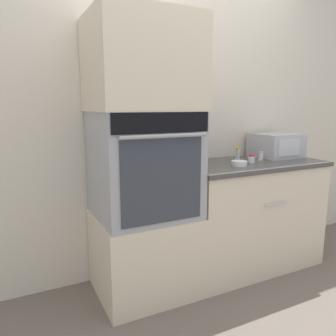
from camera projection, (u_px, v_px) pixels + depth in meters
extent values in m
plane|color=#6B6056|center=(207.00, 299.00, 2.29)|extent=(12.00, 12.00, 0.00)
cube|color=beige|center=(167.00, 116.00, 2.61)|extent=(8.00, 0.05, 2.50)
cube|color=beige|center=(145.00, 253.00, 2.35)|extent=(0.68, 0.60, 0.58)
cube|color=#9EA0A5|center=(144.00, 164.00, 2.23)|extent=(0.65, 0.59, 0.71)
cube|color=black|center=(162.00, 123.00, 1.91)|extent=(0.63, 0.01, 0.12)
cube|color=orange|center=(163.00, 123.00, 1.91)|extent=(0.09, 0.00, 0.03)
cube|color=#333842|center=(163.00, 180.00, 1.98)|extent=(0.53, 0.01, 0.53)
cylinder|color=#9EA0A5|center=(165.00, 136.00, 1.90)|extent=(0.55, 0.02, 0.02)
cube|color=beige|center=(142.00, 64.00, 2.11)|extent=(0.68, 0.60, 0.60)
cube|color=beige|center=(247.00, 216.00, 2.73)|extent=(1.18, 0.60, 0.85)
cube|color=#474442|center=(250.00, 164.00, 2.65)|extent=(1.20, 0.63, 0.03)
cylinder|color=#B7B7BC|center=(276.00, 204.00, 2.42)|extent=(0.22, 0.01, 0.01)
cube|color=#B2B5BA|center=(276.00, 145.00, 2.88)|extent=(0.38, 0.35, 0.21)
cube|color=silver|center=(289.00, 148.00, 2.71)|extent=(0.23, 0.01, 0.14)
cube|color=black|center=(194.00, 151.00, 2.61)|extent=(0.11, 0.13, 0.18)
cylinder|color=black|center=(191.00, 136.00, 2.58)|extent=(0.02, 0.02, 0.04)
cylinder|color=black|center=(194.00, 136.00, 2.59)|extent=(0.02, 0.02, 0.04)
cylinder|color=black|center=(197.00, 136.00, 2.60)|extent=(0.02, 0.02, 0.04)
cylinder|color=white|center=(239.00, 163.00, 2.46)|extent=(0.12, 0.12, 0.04)
cylinder|color=silver|center=(251.00, 159.00, 2.58)|extent=(0.05, 0.05, 0.05)
cylinder|color=red|center=(252.00, 155.00, 2.58)|extent=(0.05, 0.05, 0.01)
cylinder|color=silver|center=(238.00, 155.00, 2.70)|extent=(0.04, 0.04, 0.08)
cylinder|color=gold|center=(238.00, 149.00, 2.69)|extent=(0.04, 0.04, 0.02)
cylinder|color=silver|center=(261.00, 157.00, 2.70)|extent=(0.04, 0.04, 0.06)
cylinder|color=#B7B7BC|center=(261.00, 152.00, 2.70)|extent=(0.04, 0.04, 0.02)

